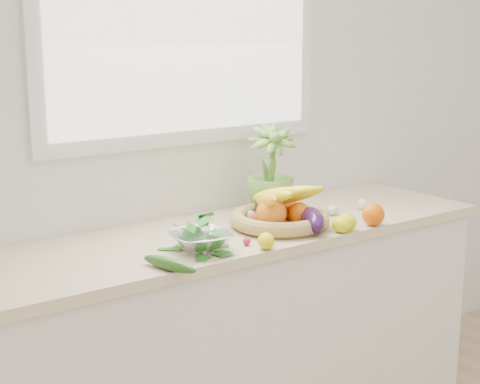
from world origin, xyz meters
TOP-DOWN VIEW (x-y plane):
  - back_wall at (0.00, 2.25)m, footprint 4.50×0.02m
  - counter_cabinet at (0.00, 1.95)m, footprint 2.20×0.58m
  - countertop at (0.00, 1.95)m, footprint 2.24×0.62m
  - window_frame at (0.00, 2.23)m, footprint 1.30×0.03m
  - window_pane at (0.00, 2.21)m, footprint 1.18×0.01m
  - orange_loose at (0.51, 1.67)m, footprint 0.11×0.11m
  - lemon_a at (0.34, 1.67)m, footprint 0.07×0.09m
  - lemon_b at (-0.02, 1.67)m, footprint 0.09×0.10m
  - lemon_c at (0.38, 1.68)m, footprint 0.09×0.10m
  - apple at (0.11, 1.89)m, footprint 0.08×0.08m
  - ginger at (0.19, 1.79)m, footprint 0.11×0.06m
  - garlic_a at (0.50, 1.89)m, footprint 0.06×0.06m
  - garlic_b at (0.15, 2.00)m, footprint 0.07×0.07m
  - garlic_c at (0.67, 1.88)m, footprint 0.05×0.05m
  - eggplant at (0.26, 1.75)m, footprint 0.19×0.24m
  - cucumber at (-0.42, 1.67)m, footprint 0.10×0.23m
  - radish at (-0.05, 1.75)m, footprint 0.03×0.03m
  - potted_herb at (0.29, 2.04)m, footprint 0.26×0.26m
  - fruit_basket at (0.19, 1.87)m, footprint 0.49×0.49m
  - colander_with_spinach at (-0.22, 1.79)m, footprint 0.24×0.24m

SIDE VIEW (x-z plane):
  - counter_cabinet at x=0.00m, z-range 0.00..0.86m
  - countertop at x=0.00m, z-range 0.86..0.90m
  - radish at x=-0.05m, z-range 0.90..0.93m
  - ginger at x=0.19m, z-range 0.90..0.93m
  - cucumber at x=-0.42m, z-range 0.90..0.94m
  - garlic_a at x=0.50m, z-range 0.90..0.94m
  - garlic_c at x=0.67m, z-range 0.90..0.94m
  - garlic_b at x=0.15m, z-range 0.90..0.95m
  - lemon_b at x=-0.02m, z-range 0.90..0.96m
  - lemon_a at x=0.34m, z-range 0.90..0.96m
  - lemon_c at x=0.38m, z-range 0.90..0.96m
  - apple at x=0.11m, z-range 0.90..0.97m
  - orange_loose at x=0.51m, z-range 0.90..0.99m
  - eggplant at x=0.26m, z-range 0.90..0.99m
  - fruit_basket at x=0.19m, z-range 0.86..1.05m
  - colander_with_spinach at x=-0.22m, z-range 0.90..1.01m
  - potted_herb at x=0.29m, z-range 0.91..1.28m
  - back_wall at x=0.00m, z-range 0.00..2.70m
  - window_frame at x=0.00m, z-range 1.20..2.30m
  - window_pane at x=0.00m, z-range 1.26..2.24m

